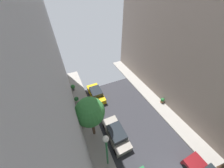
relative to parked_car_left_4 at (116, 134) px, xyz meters
The scene contains 9 objects.
sidewalk_right 10.35m from the parked_car_left_4, 41.79° to the right, with size 2.00×44.00×0.15m, color gray.
parked_car_left_4 is the anchor object (origin of this frame).
parked_car_left_5 6.93m from the parked_car_left_4, 90.00° to the left, with size 1.78×4.20×1.57m.
street_tree_2 4.39m from the parked_car_left_4, 146.04° to the left, with size 2.86×2.86×5.58m.
potted_plant_0 7.72m from the parked_car_left_4, 112.54° to the left, with size 0.64×0.64×0.88m.
potted_plant_1 8.54m from the parked_car_left_4, 11.17° to the left, with size 0.54×0.54×0.84m.
potted_plant_2 10.33m from the parked_car_left_4, 106.45° to the left, with size 0.70×0.70×1.05m.
potted_plant_5 4.13m from the parked_car_left_4, 138.14° to the left, with size 0.57×0.57×0.80m.
lamp_post 4.14m from the parked_car_left_4, 133.51° to the right, with size 0.44×0.44×5.56m.
Camera 1 is at (-5.64, 1.67, 13.23)m, focal length 18.22 mm.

